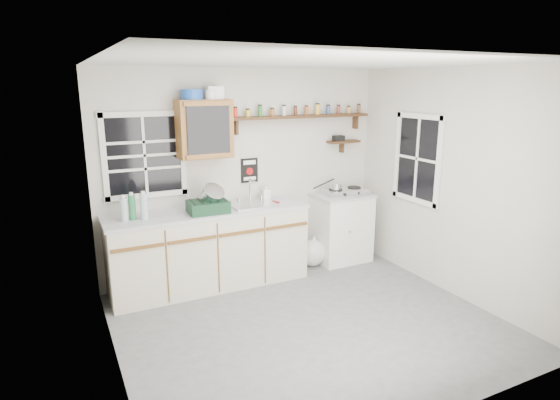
{
  "coord_description": "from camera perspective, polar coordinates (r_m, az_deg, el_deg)",
  "views": [
    {
      "loc": [
        -2.14,
        -3.66,
        2.32
      ],
      "look_at": [
        -0.05,
        0.55,
        1.15
      ],
      "focal_mm": 30.0,
      "sensor_mm": 36.0,
      "label": 1
    }
  ],
  "objects": [
    {
      "name": "room",
      "position": [
        4.37,
        3.74,
        -0.17
      ],
      "size": [
        3.64,
        3.24,
        2.54
      ],
      "color": "#545456",
      "rests_on": "ground"
    },
    {
      "name": "main_cabinet",
      "position": [
        5.52,
        -8.56,
        -5.82
      ],
      "size": [
        2.31,
        0.63,
        0.92
      ],
      "color": "beige",
      "rests_on": "floor"
    },
    {
      "name": "right_cabinet",
      "position": [
        6.31,
        7.43,
        -3.28
      ],
      "size": [
        0.73,
        0.57,
        0.91
      ],
      "color": "silver",
      "rests_on": "floor"
    },
    {
      "name": "sink",
      "position": [
        5.56,
        -3.49,
        -0.46
      ],
      "size": [
        0.52,
        0.44,
        0.29
      ],
      "color": "silver",
      "rests_on": "main_cabinet"
    },
    {
      "name": "upper_cabinet",
      "position": [
        5.37,
        -9.21,
        8.55
      ],
      "size": [
        0.6,
        0.32,
        0.65
      ],
      "color": "brown",
      "rests_on": "wall_back"
    },
    {
      "name": "upper_cabinet_clutter",
      "position": [
        5.34,
        -9.53,
        12.65
      ],
      "size": [
        0.47,
        0.24,
        0.14
      ],
      "color": "#1B4BB2",
      "rests_on": "upper_cabinet"
    },
    {
      "name": "spice_shelf",
      "position": [
        5.92,
        2.46,
        10.23
      ],
      "size": [
        1.91,
        0.18,
        0.35
      ],
      "color": "black",
      "rests_on": "wall_back"
    },
    {
      "name": "secondary_shelf",
      "position": [
        6.3,
        7.56,
        7.12
      ],
      "size": [
        0.45,
        0.16,
        0.24
      ],
      "color": "black",
      "rests_on": "wall_back"
    },
    {
      "name": "warning_sign",
      "position": [
        5.78,
        -3.74,
        3.63
      ],
      "size": [
        0.22,
        0.02,
        0.3
      ],
      "color": "black",
      "rests_on": "wall_back"
    },
    {
      "name": "window_back",
      "position": [
        5.38,
        -16.19,
        5.25
      ],
      "size": [
        0.93,
        0.03,
        0.98
      ],
      "color": "black",
      "rests_on": "wall_back"
    },
    {
      "name": "window_right",
      "position": [
        5.82,
        16.41,
        4.85
      ],
      "size": [
        0.03,
        0.78,
        1.08
      ],
      "color": "black",
      "rests_on": "wall_back"
    },
    {
      "name": "water_bottles",
      "position": [
        5.14,
        -17.33,
        -0.85
      ],
      "size": [
        0.27,
        0.12,
        0.31
      ],
      "color": "#A5BCC2",
      "rests_on": "main_cabinet"
    },
    {
      "name": "dish_rack",
      "position": [
        5.27,
        -8.61,
        -0.36
      ],
      "size": [
        0.45,
        0.35,
        0.33
      ],
      "rotation": [
        0.0,
        0.0,
        -0.04
      ],
      "color": "#10311D",
      "rests_on": "main_cabinet"
    },
    {
      "name": "soap_bottle",
      "position": [
        5.77,
        -1.72,
        1.01
      ],
      "size": [
        0.1,
        0.1,
        0.2
      ],
      "primitive_type": "imported",
      "rotation": [
        0.0,
        0.0,
        -0.12
      ],
      "color": "white",
      "rests_on": "main_cabinet"
    },
    {
      "name": "rag",
      "position": [
        5.61,
        -0.89,
        -0.34
      ],
      "size": [
        0.16,
        0.15,
        0.02
      ],
      "primitive_type": "cube",
      "rotation": [
        0.0,
        0.0,
        0.4
      ],
      "color": "maroon",
      "rests_on": "main_cabinet"
    },
    {
      "name": "hotplate",
      "position": [
        6.18,
        7.92,
        1.07
      ],
      "size": [
        0.6,
        0.36,
        0.08
      ],
      "rotation": [
        0.0,
        0.0,
        -0.08
      ],
      "color": "silver",
      "rests_on": "right_cabinet"
    },
    {
      "name": "saucepan",
      "position": [
        6.09,
        6.74,
        1.67
      ],
      "size": [
        0.34,
        0.2,
        0.15
      ],
      "rotation": [
        0.0,
        0.0,
        -0.39
      ],
      "color": "silver",
      "rests_on": "hotplate"
    },
    {
      "name": "trash_bag",
      "position": [
        6.13,
        3.98,
        -6.4
      ],
      "size": [
        0.38,
        0.34,
        0.43
      ],
      "color": "silver",
      "rests_on": "floor"
    }
  ]
}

